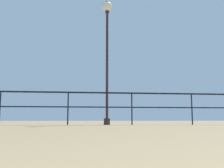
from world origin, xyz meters
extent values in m
cube|color=black|center=(0.00, 9.76, 1.09)|extent=(19.57, 0.05, 0.05)
cube|color=black|center=(0.00, 9.76, 0.60)|extent=(19.57, 0.04, 0.04)
cylinder|color=black|center=(-3.26, 9.76, 0.54)|extent=(0.04, 0.04, 1.09)
cylinder|color=black|center=(-1.09, 9.76, 0.54)|extent=(0.04, 0.04, 1.09)
cylinder|color=black|center=(1.09, 9.76, 0.54)|extent=(0.04, 0.04, 1.09)
cylinder|color=black|center=(3.26, 9.76, 0.54)|extent=(0.04, 0.04, 1.09)
cylinder|color=#2E2122|center=(0.25, 10.03, 0.11)|extent=(0.22, 0.22, 0.22)
cylinder|color=#2E2122|center=(0.25, 10.03, 2.15)|extent=(0.09, 0.09, 3.87)
cylinder|color=#2E2122|center=(0.25, 10.03, 4.12)|extent=(0.15, 0.15, 0.06)
sphere|color=beige|center=(0.25, 10.03, 4.33)|extent=(0.35, 0.35, 0.35)
cone|color=#2E2122|center=(0.25, 10.03, 4.55)|extent=(0.11, 0.11, 0.10)
camera|label=1|loc=(-0.74, 0.94, 0.20)|focal=41.67mm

